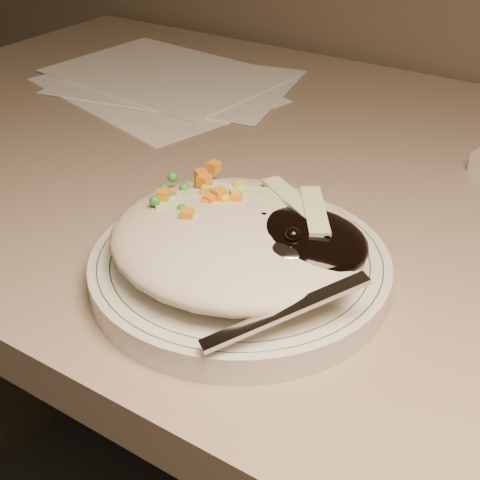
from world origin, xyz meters
The scene contains 5 objects.
desk centered at (0.00, 1.38, 0.54)m, with size 1.40×0.70×0.74m.
plate centered at (-0.05, 1.18, 0.75)m, with size 0.23×0.23×0.02m, color silver.
plate_rim centered at (-0.05, 1.18, 0.76)m, with size 0.22×0.22×0.00m.
meal centered at (-0.05, 1.18, 0.78)m, with size 0.21×0.19×0.05m.
papers centered at (-0.38, 1.50, 0.74)m, with size 0.36×0.31×0.00m.
Camera 1 is at (0.18, 0.83, 1.04)m, focal length 50.00 mm.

